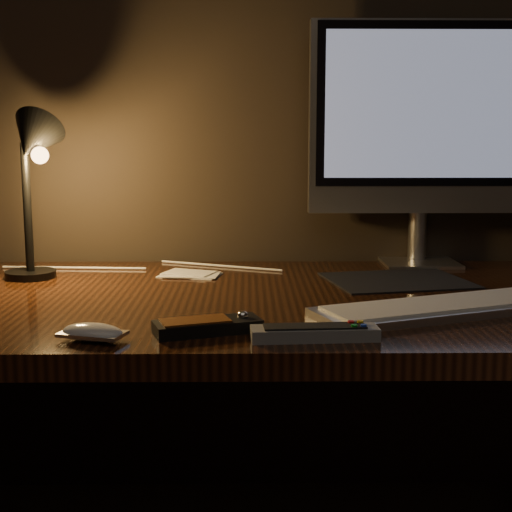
{
  "coord_description": "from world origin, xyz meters",
  "views": [
    {
      "loc": [
        0.01,
        0.54,
        1.04
      ],
      "look_at": [
        0.02,
        1.73,
        0.84
      ],
      "focal_mm": 50.0,
      "sensor_mm": 36.0,
      "label": 1
    }
  ],
  "objects_px": {
    "tv_remote": "(315,333)",
    "mouse": "(93,335)",
    "monitor": "(425,123)",
    "keyboard": "(451,306)",
    "desk": "(243,350)",
    "desk_lamp": "(32,165)",
    "media_remote": "(208,326)"
  },
  "relations": [
    {
      "from": "tv_remote",
      "to": "mouse",
      "type": "bearing_deg",
      "value": 176.75
    },
    {
      "from": "monitor",
      "to": "keyboard",
      "type": "relative_size",
      "value": 1.14
    },
    {
      "from": "desk",
      "to": "monitor",
      "type": "height_order",
      "value": "monitor"
    },
    {
      "from": "desk_lamp",
      "to": "monitor",
      "type": "bearing_deg",
      "value": 0.43
    },
    {
      "from": "monitor",
      "to": "desk_lamp",
      "type": "relative_size",
      "value": 1.56
    },
    {
      "from": "desk",
      "to": "media_remote",
      "type": "height_order",
      "value": "media_remote"
    },
    {
      "from": "keyboard",
      "to": "mouse",
      "type": "bearing_deg",
      "value": 175.49
    },
    {
      "from": "media_remote",
      "to": "mouse",
      "type": "bearing_deg",
      "value": 175.85
    },
    {
      "from": "mouse",
      "to": "tv_remote",
      "type": "height_order",
      "value": "tv_remote"
    },
    {
      "from": "keyboard",
      "to": "tv_remote",
      "type": "height_order",
      "value": "tv_remote"
    },
    {
      "from": "mouse",
      "to": "desk_lamp",
      "type": "distance_m",
      "value": 0.55
    },
    {
      "from": "monitor",
      "to": "mouse",
      "type": "height_order",
      "value": "monitor"
    },
    {
      "from": "keyboard",
      "to": "mouse",
      "type": "relative_size",
      "value": 5.15
    },
    {
      "from": "monitor",
      "to": "media_remote",
      "type": "xyz_separation_m",
      "value": [
        -0.46,
        -0.6,
        -0.32
      ]
    },
    {
      "from": "desk",
      "to": "monitor",
      "type": "distance_m",
      "value": 0.67
    },
    {
      "from": "monitor",
      "to": "tv_remote",
      "type": "relative_size",
      "value": 2.93
    },
    {
      "from": "keyboard",
      "to": "tv_remote",
      "type": "xyz_separation_m",
      "value": [
        -0.25,
        -0.17,
        0.0
      ]
    },
    {
      "from": "keyboard",
      "to": "desk_lamp",
      "type": "bearing_deg",
      "value": 139.04
    },
    {
      "from": "monitor",
      "to": "desk_lamp",
      "type": "distance_m",
      "value": 0.86
    },
    {
      "from": "monitor",
      "to": "mouse",
      "type": "bearing_deg",
      "value": -134.73
    },
    {
      "from": "media_remote",
      "to": "monitor",
      "type": "bearing_deg",
      "value": 33.77
    },
    {
      "from": "media_remote",
      "to": "desk_lamp",
      "type": "distance_m",
      "value": 0.6
    },
    {
      "from": "desk_lamp",
      "to": "mouse",
      "type": "bearing_deg",
      "value": -77.05
    },
    {
      "from": "keyboard",
      "to": "tv_remote",
      "type": "bearing_deg",
      "value": -166.93
    },
    {
      "from": "keyboard",
      "to": "tv_remote",
      "type": "relative_size",
      "value": 2.57
    },
    {
      "from": "desk",
      "to": "tv_remote",
      "type": "xyz_separation_m",
      "value": [
        0.11,
        -0.38,
        0.14
      ]
    },
    {
      "from": "monitor",
      "to": "tv_remote",
      "type": "xyz_separation_m",
      "value": [
        -0.31,
        -0.64,
        -0.32
      ]
    },
    {
      "from": "monitor",
      "to": "mouse",
      "type": "xyz_separation_m",
      "value": [
        -0.63,
        -0.64,
        -0.32
      ]
    },
    {
      "from": "desk",
      "to": "mouse",
      "type": "height_order",
      "value": "mouse"
    },
    {
      "from": "monitor",
      "to": "mouse",
      "type": "distance_m",
      "value": 0.95
    },
    {
      "from": "mouse",
      "to": "desk_lamp",
      "type": "bearing_deg",
      "value": 132.06
    },
    {
      "from": "monitor",
      "to": "keyboard",
      "type": "xyz_separation_m",
      "value": [
        -0.06,
        -0.47,
        -0.32
      ]
    }
  ]
}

